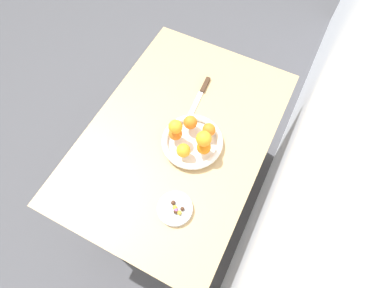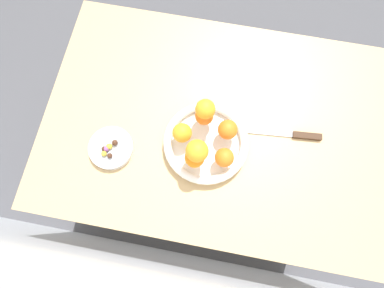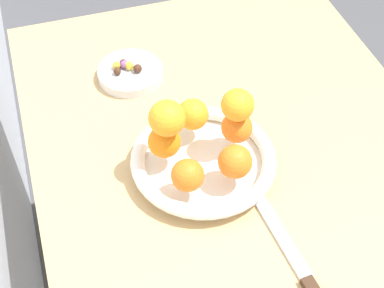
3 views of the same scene
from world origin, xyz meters
TOP-DOWN VIEW (x-y plane):
  - dining_table at (0.00, 0.00)m, footprint 1.10×0.76m
  - fruit_bowl at (0.02, 0.08)m, footprint 0.26×0.26m
  - candy_dish at (0.30, 0.15)m, footprint 0.14×0.14m
  - orange_0 at (-0.04, 0.13)m, footprint 0.06×0.06m
  - orange_1 at (-0.04, 0.04)m, footprint 0.06×0.06m
  - orange_2 at (0.04, 0.01)m, footprint 0.06×0.06m
  - orange_3 at (0.09, 0.07)m, footprint 0.06×0.06m
  - orange_4 at (0.04, 0.14)m, footprint 0.06×0.06m
  - orange_5 at (0.04, 0.01)m, footprint 0.06×0.06m
  - orange_6 at (0.04, 0.14)m, footprint 0.06×0.06m
  - candy_ball_0 at (0.32, 0.16)m, footprint 0.02×0.02m
  - candy_ball_1 at (0.31, 0.17)m, footprint 0.02×0.02m
  - candy_ball_2 at (0.31, 0.16)m, footprint 0.02×0.02m
  - candy_ball_3 at (0.30, 0.15)m, footprint 0.02×0.02m
  - candy_ball_4 at (0.30, 0.17)m, footprint 0.02×0.02m
  - candy_ball_5 at (0.29, 0.13)m, footprint 0.02×0.02m
  - candy_ball_6 at (0.30, 0.15)m, footprint 0.02×0.02m
  - knife at (-0.23, -0.00)m, footprint 0.26×0.04m

SIDE VIEW (x-z plane):
  - dining_table at x=0.00m, z-range 0.28..1.02m
  - knife at x=-0.23m, z-range 0.74..0.75m
  - candy_dish at x=0.30m, z-range 0.74..0.76m
  - fruit_bowl at x=0.02m, z-range 0.74..0.78m
  - candy_ball_3 at x=0.30m, z-range 0.76..0.78m
  - candy_ball_4 at x=0.30m, z-range 0.76..0.78m
  - candy_ball_0 at x=0.32m, z-range 0.76..0.78m
  - candy_ball_1 at x=0.31m, z-range 0.76..0.78m
  - candy_ball_2 at x=0.31m, z-range 0.76..0.78m
  - candy_ball_5 at x=0.29m, z-range 0.76..0.78m
  - candy_ball_6 at x=0.30m, z-range 0.76..0.78m
  - orange_0 at x=-0.04m, z-range 0.78..0.84m
  - orange_2 at x=0.04m, z-range 0.78..0.84m
  - orange_3 at x=0.09m, z-range 0.78..0.84m
  - orange_4 at x=0.04m, z-range 0.78..0.84m
  - orange_1 at x=-0.04m, z-range 0.78..0.84m
  - orange_5 at x=0.04m, z-range 0.84..0.89m
  - orange_6 at x=0.04m, z-range 0.84..0.90m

